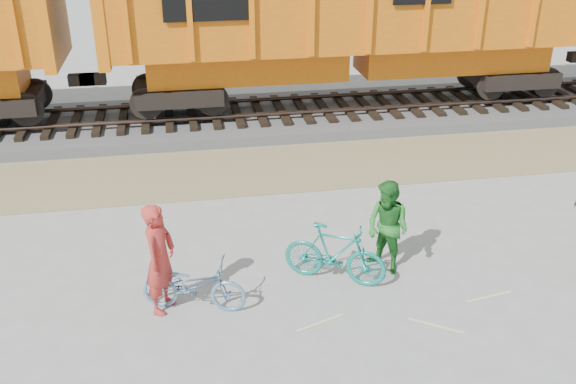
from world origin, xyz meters
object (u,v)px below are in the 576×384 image
hopper_car_center (353,16)px  person_man (388,227)px  bicycle_teal (335,254)px  person_solo (160,259)px  bicycle_blue (194,285)px

hopper_car_center → person_man: bearing=-100.8°
bicycle_teal → person_man: size_ratio=1.06×
person_solo → hopper_car_center: bearing=-6.4°
bicycle_teal → person_solo: size_ratio=0.96×
person_man → bicycle_blue: bearing=-113.9°
bicycle_blue → person_man: bearing=-63.6°
bicycle_teal → bicycle_blue: bearing=128.1°
person_man → bicycle_teal: bearing=-112.5°
bicycle_blue → person_man: size_ratio=0.99×
hopper_car_center → bicycle_blue: (-5.06, -9.04, -2.55)m
bicycle_blue → bicycle_teal: bicycle_teal is taller
hopper_car_center → bicycle_blue: bearing=-119.2°
hopper_car_center → person_solo: (-5.56, -8.94, -2.06)m
hopper_car_center → person_man: 8.85m
bicycle_blue → hopper_car_center: bearing=-12.8°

